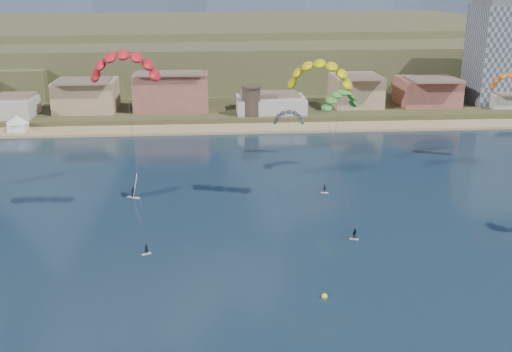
% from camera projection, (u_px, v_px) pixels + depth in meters
% --- Properties ---
extents(ground, '(2400.00, 2400.00, 0.00)m').
position_uv_depth(ground, '(279.00, 351.00, 67.12)').
color(ground, black).
rests_on(ground, ground).
extents(beach, '(2200.00, 12.00, 0.90)m').
position_uv_depth(beach, '(235.00, 128.00, 167.73)').
color(beach, tan).
rests_on(beach, ground).
extents(land, '(2200.00, 900.00, 4.00)m').
position_uv_depth(land, '(214.00, 23.00, 599.07)').
color(land, '#4D482A').
rests_on(land, ground).
extents(foothills, '(940.00, 210.00, 18.00)m').
position_uv_depth(foothills, '(270.00, 48.00, 286.84)').
color(foothills, brown).
rests_on(foothills, ground).
extents(town, '(400.00, 24.00, 12.00)m').
position_uv_depth(town, '(95.00, 92.00, 177.63)').
color(town, beige).
rests_on(town, ground).
extents(apartment_tower, '(20.00, 16.00, 32.00)m').
position_uv_depth(apartment_tower, '(505.00, 52.00, 189.57)').
color(apartment_tower, gray).
rests_on(apartment_tower, ground).
extents(watchtower, '(5.82, 5.82, 8.60)m').
position_uv_depth(watchtower, '(251.00, 101.00, 173.85)').
color(watchtower, '#47382D').
rests_on(watchtower, ground).
extents(kitesurfer_red, '(11.31, 15.40, 30.52)m').
position_uv_depth(kitesurfer_red, '(124.00, 61.00, 94.33)').
color(kitesurfer_red, silver).
rests_on(kitesurfer_red, ground).
extents(kitesurfer_yellow, '(12.28, 18.83, 28.79)m').
position_uv_depth(kitesurfer_yellow, '(320.00, 70.00, 102.34)').
color(kitesurfer_yellow, silver).
rests_on(kitesurfer_yellow, ground).
extents(kitesurfer_green, '(10.29, 15.88, 20.17)m').
position_uv_depth(kitesurfer_green, '(340.00, 97.00, 123.48)').
color(kitesurfer_green, silver).
rests_on(kitesurfer_green, ground).
extents(distant_kite_dark, '(7.78, 5.82, 12.98)m').
position_uv_depth(distant_kite_dark, '(289.00, 115.00, 139.40)').
color(distant_kite_dark, '#262626').
rests_on(distant_kite_dark, ground).
extents(distant_kite_orange, '(9.32, 7.44, 21.38)m').
position_uv_depth(distant_kite_orange, '(511.00, 79.00, 131.84)').
color(distant_kite_orange, '#262626').
rests_on(distant_kite_orange, ground).
extents(windsurfer, '(2.86, 2.94, 4.61)m').
position_uv_depth(windsurfer, '(134.00, 190.00, 114.24)').
color(windsurfer, silver).
rests_on(windsurfer, ground).
extents(buoy, '(0.80, 0.80, 0.80)m').
position_uv_depth(buoy, '(324.00, 296.00, 78.45)').
color(buoy, yellow).
rests_on(buoy, ground).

